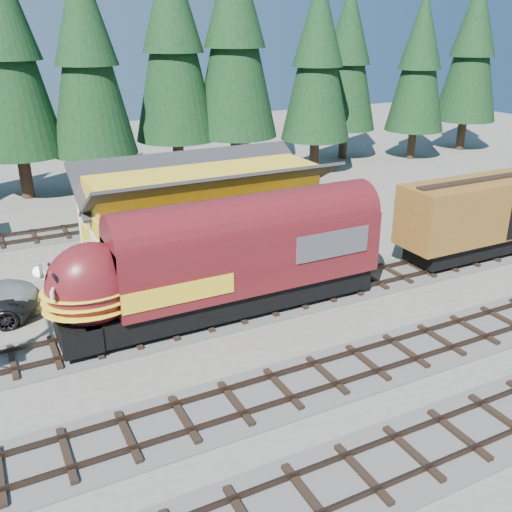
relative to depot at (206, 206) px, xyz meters
name	(u,v)px	position (x,y,z in m)	size (l,w,h in m)	color
ground	(311,348)	(0.00, -10.50, -2.96)	(120.00, 120.00, 0.00)	#6B665B
track_siding	(433,266)	(10.00, -6.50, -2.90)	(68.00, 3.20, 0.33)	#4C4947
depot	(206,206)	(0.00, 0.00, 0.00)	(12.80, 7.00, 5.30)	yellow
conifer_backdrop	(187,55)	(4.70, 14.58, 6.76)	(78.71, 21.83, 16.18)	black
locomotive	(216,267)	(-2.24, -6.50, -0.63)	(14.51, 2.88, 3.95)	black
boxcar	(502,211)	(14.55, -6.50, -0.53)	(12.70, 2.72, 3.99)	black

